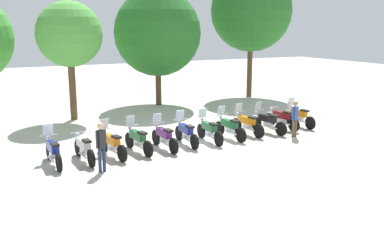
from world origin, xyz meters
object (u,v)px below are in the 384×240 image
at_px(motorcycle_2, 112,143).
at_px(tree_1, 69,35).
at_px(motorcycle_11, 299,116).
at_px(person_0, 295,116).
at_px(motorcycle_4, 164,137).
at_px(person_1, 101,143).
at_px(motorcycle_0, 53,151).
at_px(motorcycle_6, 209,130).
at_px(motorcycle_5, 186,133).
at_px(motorcycle_8, 247,123).
at_px(tree_2, 158,33).
at_px(motorcycle_7, 229,127).
at_px(motorcycle_3, 138,139).
at_px(motorcycle_10, 282,118).
at_px(motorcycle_1, 84,148).
at_px(tree_3, 251,11).
at_px(motorcycle_9, 268,122).

xyz_separation_m(motorcycle_2, tree_1, (0.10, 7.42, 3.91)).
bearing_deg(motorcycle_11, person_0, 134.07).
bearing_deg(motorcycle_4, person_1, 114.68).
bearing_deg(motorcycle_0, motorcycle_6, -90.99).
bearing_deg(tree_1, motorcycle_5, -66.30).
relative_size(motorcycle_0, motorcycle_8, 1.00).
relative_size(motorcycle_2, tree_2, 0.31).
height_order(motorcycle_7, person_1, person_1).
bearing_deg(motorcycle_2, motorcycle_5, -95.31).
distance_m(motorcycle_3, motorcycle_8, 5.41).
distance_m(motorcycle_4, motorcycle_11, 7.59).
bearing_deg(motorcycle_10, motorcycle_4, 89.07).
relative_size(person_0, person_1, 0.95).
height_order(motorcycle_4, motorcycle_10, motorcycle_4).
relative_size(motorcycle_3, motorcycle_4, 1.00).
bearing_deg(motorcycle_5, motorcycle_7, -87.26).
xyz_separation_m(motorcycle_2, motorcycle_4, (2.16, 0.06, 0.00)).
bearing_deg(motorcycle_2, motorcycle_1, 84.91).
distance_m(person_0, tree_3, 12.45).
height_order(motorcycle_11, tree_3, tree_3).
bearing_deg(motorcycle_8, motorcycle_4, 90.29).
bearing_deg(motorcycle_8, motorcycle_9, -102.39).
bearing_deg(motorcycle_0, tree_2, -43.27).
xyz_separation_m(motorcycle_11, tree_1, (-9.61, 6.62, 3.91)).
relative_size(motorcycle_3, person_0, 1.34).
relative_size(motorcycle_5, motorcycle_6, 1.00).
bearing_deg(person_0, motorcycle_0, -104.54).
relative_size(motorcycle_8, tree_3, 0.25).
height_order(motorcycle_9, tree_3, tree_3).
bearing_deg(motorcycle_3, motorcycle_0, 85.37).
bearing_deg(person_0, tree_3, 145.59).
bearing_deg(tree_1, motorcycle_11, -34.55).
bearing_deg(tree_2, motorcycle_5, -105.47).
bearing_deg(motorcycle_10, motorcycle_11, -95.69).
bearing_deg(person_1, motorcycle_7, -92.47).
distance_m(motorcycle_8, motorcycle_10, 2.17).
xyz_separation_m(motorcycle_3, motorcycle_8, (5.39, 0.42, 0.00)).
bearing_deg(motorcycle_1, motorcycle_11, -89.87).
xyz_separation_m(motorcycle_7, motorcycle_8, (1.08, 0.24, 0.00)).
xyz_separation_m(motorcycle_9, tree_1, (-7.45, 6.98, 3.91)).
bearing_deg(tree_3, person_0, -114.09).
xyz_separation_m(motorcycle_0, motorcycle_11, (11.86, 0.85, 0.00)).
xyz_separation_m(motorcycle_5, motorcycle_10, (5.39, 0.51, -0.01)).
bearing_deg(motorcycle_0, motorcycle_4, -91.85).
height_order(motorcycle_8, motorcycle_9, same).
distance_m(motorcycle_7, motorcycle_10, 3.27).
relative_size(motorcycle_0, motorcycle_3, 1.00).
bearing_deg(tree_1, motorcycle_4, -74.37).
bearing_deg(motorcycle_4, tree_2, -25.00).
bearing_deg(person_1, motorcycle_4, -80.69).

